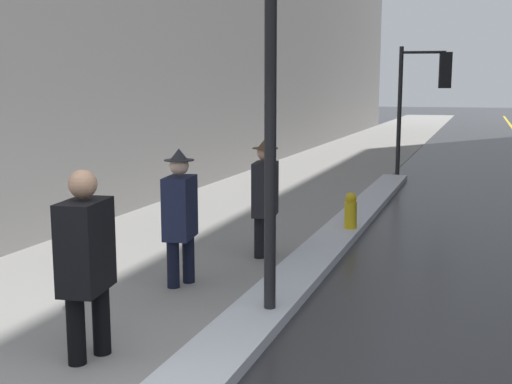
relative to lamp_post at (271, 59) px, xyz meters
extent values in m
cube|color=gray|center=(-2.28, 12.52, -2.61)|extent=(4.00, 80.00, 0.01)
cube|color=silver|center=(-0.10, 3.58, -2.56)|extent=(0.61, 14.46, 0.12)
cylinder|color=black|center=(0.00, 0.00, -0.58)|extent=(0.12, 0.12, 4.07)
cylinder|color=black|center=(-0.06, 10.96, -0.92)|extent=(0.11, 0.11, 3.39)
cylinder|color=black|center=(0.48, 11.06, 0.62)|extent=(1.10, 0.26, 0.07)
cube|color=black|center=(1.02, 11.15, 0.17)|extent=(0.33, 0.25, 0.90)
sphere|color=red|center=(1.00, 11.27, 0.46)|extent=(0.19, 0.19, 0.19)
sphere|color=orange|center=(1.00, 11.27, 0.17)|extent=(0.19, 0.19, 0.19)
sphere|color=green|center=(1.00, 11.27, -0.11)|extent=(0.19, 0.19, 0.19)
cylinder|color=black|center=(-1.12, -1.35, -2.17)|extent=(0.16, 0.16, 0.90)
cylinder|color=black|center=(-1.20, -1.61, -2.17)|extent=(0.16, 0.16, 0.90)
cube|color=black|center=(-1.16, -1.48, -1.60)|extent=(0.40, 0.58, 0.78)
sphere|color=tan|center=(-1.16, -1.48, -1.06)|extent=(0.24, 0.24, 0.24)
cube|color=black|center=(-1.22, -1.12, -1.76)|extent=(0.13, 0.23, 0.28)
cylinder|color=black|center=(-1.30, 0.83, -2.20)|extent=(0.15, 0.15, 0.84)
cylinder|color=black|center=(-1.39, 0.58, -2.20)|extent=(0.15, 0.15, 0.84)
cube|color=#191E38|center=(-1.35, 0.71, -1.66)|extent=(0.37, 0.55, 0.73)
sphere|color=beige|center=(-1.35, 0.71, -1.16)|extent=(0.23, 0.23, 0.23)
cylinder|color=#28282D|center=(-1.35, 0.71, -1.10)|extent=(0.35, 0.35, 0.01)
cone|color=#28282D|center=(-1.35, 0.71, -1.03)|extent=(0.22, 0.22, 0.14)
cylinder|color=black|center=(-0.78, 2.43, -2.19)|extent=(0.15, 0.15, 0.85)
cylinder|color=black|center=(-0.86, 2.18, -2.19)|extent=(0.15, 0.15, 0.85)
cube|color=black|center=(-0.82, 2.30, -1.65)|extent=(0.38, 0.55, 0.74)
sphere|color=tan|center=(-0.82, 2.30, -1.15)|extent=(0.23, 0.23, 0.23)
cylinder|color=#4C3823|center=(-0.82, 2.30, -1.09)|extent=(0.36, 0.36, 0.01)
cone|color=#4C3823|center=(-0.82, 2.30, -1.02)|extent=(0.22, 0.22, 0.14)
cylinder|color=gold|center=(0.05, 4.01, -2.34)|extent=(0.20, 0.20, 0.55)
sphere|color=gold|center=(0.05, 4.01, -2.00)|extent=(0.18, 0.18, 0.18)
camera|label=1|loc=(1.95, -5.99, -0.27)|focal=45.00mm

